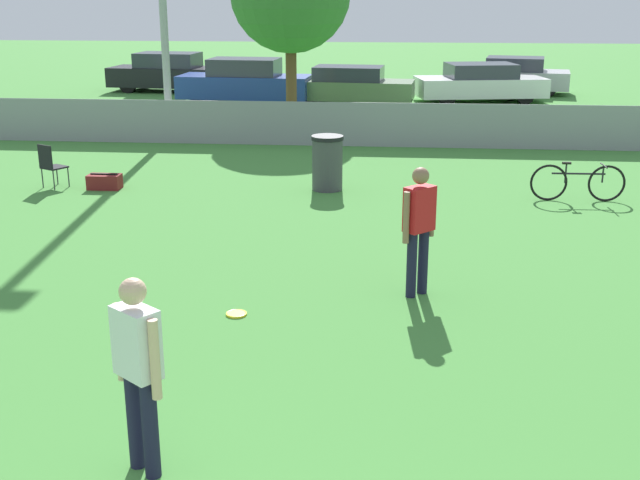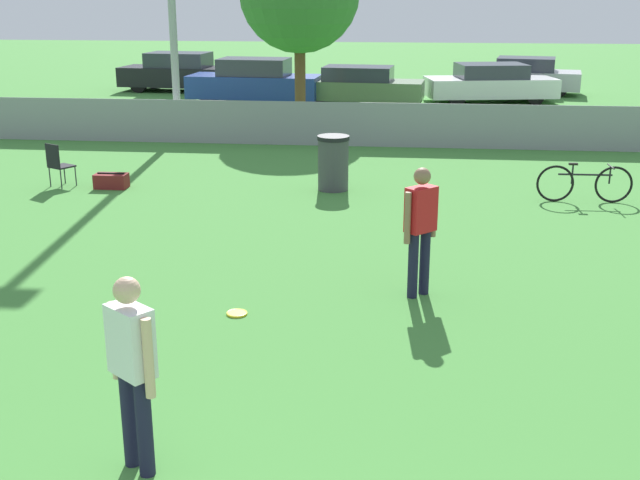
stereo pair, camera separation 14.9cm
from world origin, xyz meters
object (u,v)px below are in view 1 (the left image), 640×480
Objects in this scene: player_receiver_white at (138,363)px; parked_car_dark at (169,73)px; frisbee_disc at (236,314)px; trash_bin at (327,163)px; player_defender_red at (419,223)px; folding_chair_sideline at (51,164)px; parked_car_silver at (514,76)px; parked_car_white at (480,83)px; parked_car_blue at (245,82)px; gear_bag_sideline at (105,182)px; parked_car_olive at (348,86)px; bicycle_sideline at (578,182)px.

parked_car_dark is at bearing 142.78° from player_receiver_white.
trash_bin reaches higher than frisbee_disc.
parked_car_dark is at bearing 67.75° from player_defender_red.
folding_chair_sideline is 0.82× the size of trash_bin.
folding_chair_sideline is 0.21× the size of parked_car_silver.
parked_car_white is at bearing 76.40° from frisbee_disc.
player_defender_red is 18.68m from parked_car_blue.
player_defender_red is 2.64× the size of gear_bag_sideline.
parked_car_olive reaches higher than frisbee_disc.
parked_car_silver is at bearing 74.23° from frisbee_disc.
trash_bin is at bearing -99.76° from parked_car_silver.
parked_car_white is at bearing 72.47° from trash_bin.
player_receiver_white is 0.37× the size of parked_car_olive.
bicycle_sideline is at bearing -98.99° from parked_car_white.
parked_car_white is (8.65, 13.81, 0.50)m from gear_bag_sideline.
frisbee_disc is 0.40× the size of gear_bag_sideline.
player_receiver_white is at bearing -77.95° from parked_car_blue.
parked_car_blue reaches higher than gear_bag_sideline.
player_defender_red is 5.83m from trash_bin.
parked_car_blue is at bearing -173.60° from parked_car_olive.
frisbee_disc is 7.22m from gear_bag_sideline.
folding_chair_sideline is 10.15m from bicycle_sideline.
parked_car_olive is at bearing -177.02° from parked_car_white.
parked_car_olive is 7.11m from parked_car_silver.
parked_car_blue is 1.08× the size of parked_car_silver.
parked_car_olive is at bearing -82.68° from folding_chair_sideline.
parked_car_white is at bearing 18.97° from parked_car_olive.
folding_chair_sideline reaches higher than frisbee_disc.
parked_car_dark reaches higher than gear_bag_sideline.
gear_bag_sideline is 19.27m from parked_car_silver.
parked_car_blue reaches higher than trash_bin.
player_defender_red is at bearing 99.10° from player_receiver_white.
parked_car_white is at bearing -4.08° from parked_car_dark.
player_defender_red is at bearing -61.58° from parked_car_dark.
folding_chair_sideline is at bearing -106.88° from parked_car_olive.
gear_bag_sideline is at bearing 149.25° from player_receiver_white.
frisbee_disc is 20.52m from parked_car_white.
frisbee_disc is 6.51m from trash_bin.
parked_car_dark is (-12.11, 15.81, 0.36)m from bicycle_sideline.
parked_car_dark is 1.08× the size of parked_car_silver.
parked_car_olive is (4.09, 12.69, 0.49)m from gear_bag_sideline.
parked_car_white reaches higher than gear_bag_sideline.
gear_bag_sideline is 16.30m from parked_car_white.
parked_car_white is (11.67, -1.88, -0.06)m from parked_car_dark.
bicycle_sideline is at bearing -47.47° from parked_car_dark.
folding_chair_sideline is 0.50× the size of bicycle_sideline.
parked_car_olive is (7.11, -3.00, -0.08)m from parked_car_dark.
parked_car_white is (-0.45, 13.93, 0.29)m from bicycle_sideline.
parked_car_silver is (11.23, 16.39, 0.17)m from folding_chair_sideline.
parked_car_blue is 3.58m from parked_car_olive.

